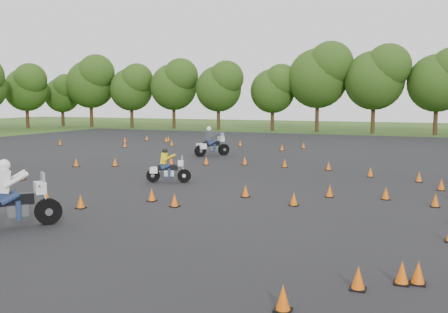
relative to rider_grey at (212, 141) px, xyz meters
name	(u,v)px	position (x,y,z in m)	size (l,w,h in m)	color
ground	(183,200)	(4.78, -13.71, -0.97)	(140.00, 140.00, 0.00)	#2D5119
asphalt_pad	(240,177)	(4.78, -7.71, -0.97)	(62.00, 62.00, 0.00)	black
treeline	(362,90)	(6.78, 22.07, 3.69)	(87.14, 32.29, 11.20)	#274313
traffic_cones	(236,173)	(4.74, -8.14, -0.74)	(36.35, 32.87, 0.45)	#E25B09
rider_grey	(212,141)	(0.00, 0.00, 0.00)	(2.51, 0.77, 1.93)	#383A3E
rider_yellow	(168,165)	(2.39, -10.40, -0.20)	(2.00, 0.61, 1.54)	yellow
rider_white	(14,194)	(2.12, -19.09, 0.03)	(2.59, 0.80, 2.00)	white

